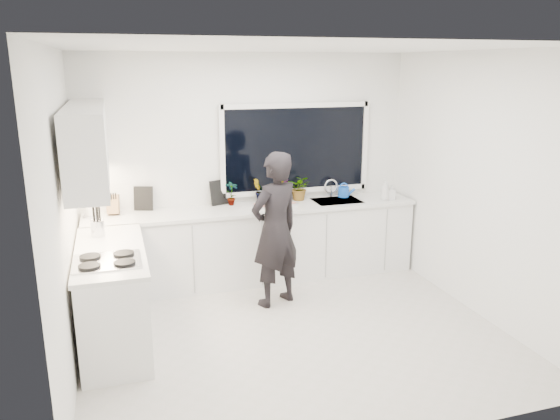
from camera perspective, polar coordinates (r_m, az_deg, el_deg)
name	(u,v)px	position (r m, az deg, el deg)	size (l,w,h in m)	color
floor	(294,333)	(5.53, 1.43, -12.74)	(4.00, 3.50, 0.02)	beige
wall_back	(248,167)	(6.69, -3.32, 4.54)	(4.00, 0.02, 2.70)	white
wall_left	(62,217)	(4.81, -21.81, -0.69)	(0.02, 3.50, 2.70)	white
wall_right	(479,186)	(5.98, 20.11, 2.39)	(0.02, 3.50, 2.70)	white
ceiling	(296,46)	(4.89, 1.65, 16.74)	(4.00, 3.50, 0.02)	white
window	(296,149)	(6.79, 1.67, 6.42)	(1.80, 0.02, 1.00)	black
base_cabinets_back	(256,245)	(6.63, -2.55, -3.68)	(3.92, 0.58, 0.88)	white
base_cabinets_left	(114,298)	(5.41, -17.00, -8.76)	(0.58, 1.60, 0.88)	white
countertop_back	(256,209)	(6.49, -2.58, 0.14)	(3.94, 0.62, 0.04)	silver
countertop_left	(110,251)	(5.25, -17.38, -4.15)	(0.62, 1.60, 0.04)	silver
upper_cabinets	(88,144)	(5.38, -19.47, 6.56)	(0.34, 2.10, 0.70)	white
sink	(337,204)	(6.84, 5.95, 0.58)	(0.58, 0.42, 0.14)	silver
faucet	(331,189)	(6.98, 5.34, 2.25)	(0.03, 0.03, 0.22)	silver
stovetop	(107,261)	(4.91, -17.62, -5.07)	(0.56, 0.48, 0.03)	black
person	(275,230)	(5.84, -0.50, -2.09)	(0.62, 0.40, 1.69)	black
pizza_tray	(275,205)	(6.52, -0.53, 0.55)	(0.46, 0.34, 0.03)	silver
pizza	(275,203)	(6.52, -0.53, 0.70)	(0.42, 0.30, 0.01)	#B12917
watering_can	(344,192)	(7.01, 6.66, 1.90)	(0.14, 0.14, 0.13)	blue
paper_towel_roll	(91,206)	(6.37, -19.17, 0.42)	(0.11, 0.11, 0.26)	silver
knife_block	(113,205)	(6.41, -17.04, 0.50)	(0.13, 0.10, 0.22)	#936444
utensil_crock	(98,228)	(5.65, -18.51, -1.83)	(0.13, 0.13, 0.16)	#AEAFB3
picture_frame_large	(143,198)	(6.50, -14.08, 1.19)	(0.22, 0.02, 0.28)	black
picture_frame_small	(220,192)	(6.60, -6.32, 1.85)	(0.25, 0.02, 0.30)	black
herb_plants	(282,189)	(6.71, 0.25, 2.17)	(1.15, 0.36, 0.31)	#26662D
soap_bottles	(387,190)	(6.93, 11.15, 2.06)	(0.21, 0.13, 0.28)	#D8BF66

